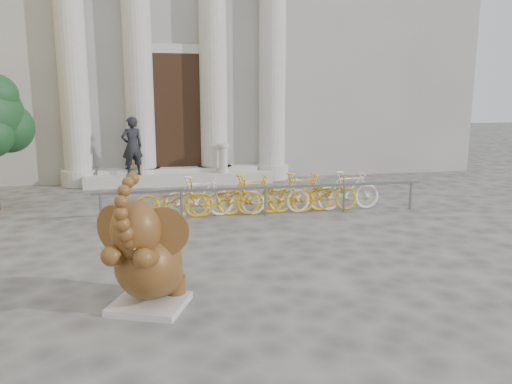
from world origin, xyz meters
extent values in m
plane|color=#474442|center=(0.00, 0.00, 0.00)|extent=(80.00, 80.00, 0.00)
cube|color=gray|center=(0.00, 15.00, 6.00)|extent=(22.00, 10.00, 12.00)
cube|color=black|center=(0.00, 9.92, 2.30)|extent=(2.40, 0.16, 4.00)
cylinder|color=#A8A59E|center=(-3.20, 9.80, 4.00)|extent=(0.90, 0.90, 8.00)
cylinder|color=#A8A59E|center=(-1.20, 9.80, 4.00)|extent=(0.90, 0.90, 8.00)
cylinder|color=#A8A59E|center=(1.20, 9.80, 4.00)|extent=(0.90, 0.90, 8.00)
cylinder|color=#A8A59E|center=(3.20, 9.80, 4.00)|extent=(0.90, 0.90, 8.00)
cube|color=#A8A59E|center=(0.00, 9.40, 0.18)|extent=(6.00, 1.20, 0.36)
cube|color=#A8A59E|center=(-0.96, -0.39, 0.05)|extent=(1.22, 1.17, 0.10)
ellipsoid|color=black|center=(-0.88, -0.20, 0.38)|extent=(1.04, 1.02, 0.61)
ellipsoid|color=black|center=(-0.95, -0.37, 0.65)|extent=(1.29, 1.42, 1.00)
cylinder|color=black|center=(-1.07, 0.02, 0.22)|extent=(0.38, 0.38, 0.25)
cylinder|color=black|center=(-0.59, -0.18, 0.22)|extent=(0.38, 0.38, 0.25)
cylinder|color=black|center=(-1.29, -0.65, 0.85)|extent=(0.43, 0.62, 0.38)
cylinder|color=black|center=(-0.90, -0.81, 0.85)|extent=(0.43, 0.62, 0.38)
ellipsoid|color=black|center=(-1.08, -0.69, 1.19)|extent=(0.84, 0.82, 0.77)
cylinder|color=black|center=(-1.34, -0.46, 1.15)|extent=(0.53, 0.46, 0.65)
cylinder|color=black|center=(-0.74, -0.71, 1.15)|extent=(0.65, 0.10, 0.65)
cone|color=beige|center=(-1.26, -0.83, 1.04)|extent=(0.10, 0.23, 0.10)
cone|color=beige|center=(-1.05, -0.92, 1.04)|extent=(0.19, 0.22, 0.10)
cube|color=slate|center=(1.76, 4.42, 0.70)|extent=(8.00, 0.06, 0.06)
cylinder|color=slate|center=(-2.04, 4.42, 0.35)|extent=(0.06, 0.06, 0.70)
cylinder|color=slate|center=(-0.24, 4.42, 0.35)|extent=(0.06, 0.06, 0.70)
cylinder|color=slate|center=(1.76, 4.42, 0.35)|extent=(0.06, 0.06, 0.70)
cylinder|color=slate|center=(3.76, 4.42, 0.35)|extent=(0.06, 0.06, 0.70)
cylinder|color=slate|center=(5.56, 4.42, 0.35)|extent=(0.06, 0.06, 0.70)
imported|color=gold|center=(-0.44, 4.67, 0.50)|extent=(1.70, 0.50, 1.00)
imported|color=silver|center=(0.19, 4.67, 0.50)|extent=(1.66, 0.47, 1.00)
imported|color=gold|center=(0.82, 4.67, 0.50)|extent=(1.70, 0.50, 1.00)
imported|color=gold|center=(1.45, 4.67, 0.50)|extent=(1.66, 0.47, 1.00)
imported|color=silver|center=(2.08, 4.67, 0.50)|extent=(1.70, 0.50, 1.00)
imported|color=gold|center=(2.71, 4.67, 0.50)|extent=(1.66, 0.47, 1.00)
imported|color=gold|center=(3.34, 4.67, 0.50)|extent=(1.70, 0.50, 1.00)
imported|color=silver|center=(3.97, 4.67, 0.50)|extent=(1.66, 0.47, 1.00)
sphere|color=black|center=(-4.38, 6.60, 2.06)|extent=(1.26, 1.26, 1.26)
imported|color=black|center=(-1.48, 9.16, 1.29)|extent=(0.79, 0.65, 1.86)
cylinder|color=#A8A59E|center=(1.40, 9.10, 0.42)|extent=(0.39, 0.39, 0.12)
cylinder|color=#A8A59E|center=(1.40, 9.10, 0.80)|extent=(0.27, 0.27, 0.87)
cylinder|color=#A8A59E|center=(1.40, 9.10, 1.26)|extent=(0.39, 0.39, 0.10)
camera|label=1|loc=(-0.82, -6.99, 2.87)|focal=35.00mm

